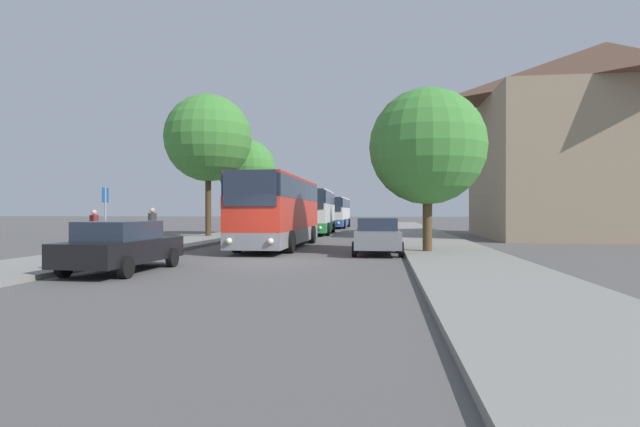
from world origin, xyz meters
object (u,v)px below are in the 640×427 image
at_px(parked_car_right_near, 377,236).
at_px(tree_left_near, 208,138).
at_px(pedestrian_waiting_far, 152,228).
at_px(bus_front, 279,211).
at_px(tree_right_near, 427,147).
at_px(bus_middle, 315,211).
at_px(pedestrian_waiting_near, 94,230).
at_px(bus_stop_sign, 105,212).
at_px(parked_car_left_curb, 122,246).
at_px(tree_left_far, 246,169).
at_px(bus_rear, 335,212).

xyz_separation_m(parked_car_right_near, tree_left_near, (-11.71, 11.72, 6.06)).
relative_size(pedestrian_waiting_far, tree_left_near, 0.19).
bearing_deg(bus_front, tree_right_near, -24.08).
distance_m(bus_front, tree_left_near, 11.77).
relative_size(bus_middle, pedestrian_waiting_near, 5.87).
relative_size(bus_front, bus_middle, 1.11).
bearing_deg(tree_right_near, bus_stop_sign, -168.59).
relative_size(parked_car_left_curb, tree_right_near, 0.68).
bearing_deg(pedestrian_waiting_far, tree_left_far, -93.64).
height_order(pedestrian_waiting_near, tree_left_far, tree_left_far).
distance_m(bus_rear, pedestrian_waiting_near, 35.87).
height_order(bus_middle, tree_right_near, tree_right_near).
relative_size(parked_car_right_near, tree_left_near, 0.42).
bearing_deg(parked_car_left_curb, pedestrian_waiting_near, 128.90).
xyz_separation_m(bus_front, bus_middle, (-0.23, 15.09, -0.01)).
bearing_deg(bus_stop_sign, bus_middle, 74.62).
height_order(bus_rear, bus_stop_sign, bus_rear).
bearing_deg(bus_middle, parked_car_left_curb, -97.18).
bearing_deg(tree_left_far, bus_rear, 71.91).
bearing_deg(bus_middle, bus_front, -91.00).
xyz_separation_m(bus_rear, tree_right_near, (7.18, -33.42, 2.82)).
bearing_deg(bus_rear, tree_left_far, -107.88).
bearing_deg(pedestrian_waiting_near, parked_car_right_near, 118.22).
bearing_deg(bus_stop_sign, bus_front, 44.21).
xyz_separation_m(bus_rear, tree_left_near, (-6.65, -21.99, 5.10)).
bearing_deg(tree_right_near, pedestrian_waiting_near, -172.88).
distance_m(parked_car_left_curb, pedestrian_waiting_near, 7.16).
xyz_separation_m(bus_stop_sign, pedestrian_waiting_far, (1.07, 1.94, -0.73)).
xyz_separation_m(bus_rear, parked_car_left_curb, (-2.54, -40.84, -0.97)).
height_order(bus_middle, bus_stop_sign, bus_middle).
height_order(bus_rear, tree_left_near, tree_left_near).
height_order(parked_car_right_near, bus_stop_sign, bus_stop_sign).
bearing_deg(parked_car_right_near, bus_middle, -75.61).
distance_m(bus_middle, pedestrian_waiting_far, 19.55).
height_order(bus_rear, tree_left_far, tree_left_far).
height_order(bus_front, parked_car_right_near, bus_front).
relative_size(bus_middle, tree_left_near, 1.06).
height_order(bus_front, tree_left_far, tree_left_far).
bearing_deg(parked_car_left_curb, bus_rear, 87.55).
xyz_separation_m(bus_front, pedestrian_waiting_near, (-7.01, -4.94, -0.83)).
relative_size(bus_rear, tree_left_far, 1.52).
bearing_deg(tree_left_far, pedestrian_waiting_near, -94.57).
distance_m(pedestrian_waiting_near, tree_right_near, 14.65).
xyz_separation_m(tree_left_far, tree_right_near, (12.62, -16.75, -0.62)).
bearing_deg(tree_right_near, pedestrian_waiting_far, -176.65).
bearing_deg(tree_left_near, tree_left_far, 77.24).
xyz_separation_m(parked_car_right_near, bus_stop_sign, (-10.96, -2.35, 1.01)).
bearing_deg(pedestrian_waiting_near, bus_middle, -177.52).
bearing_deg(bus_stop_sign, tree_left_near, 93.07).
relative_size(bus_front, tree_right_near, 1.65).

